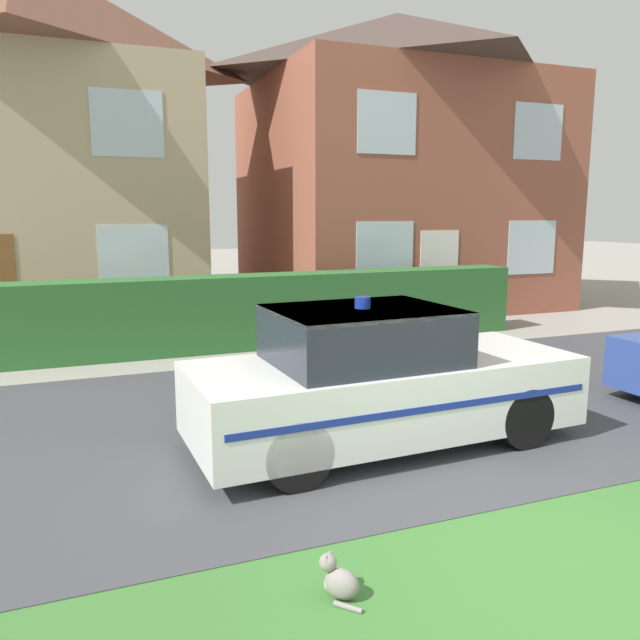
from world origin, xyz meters
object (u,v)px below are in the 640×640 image
cat (339,580)px  house_left (29,138)px  police_car (380,381)px  house_right (395,160)px

cat → house_left: (-2.30, 12.68, 4.06)m
police_car → house_right: bearing=59.3°
house_left → house_right: 9.24m
house_left → house_right: (9.23, -0.33, -0.23)m
police_car → house_left: size_ratio=0.52×
police_car → house_right: house_right is taller
police_car → house_left: bearing=108.1°
cat → house_left: bearing=-31.8°
house_right → police_car: bearing=-118.6°
house_left → house_right: size_ratio=1.06×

